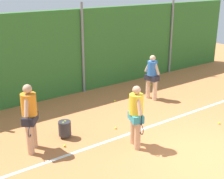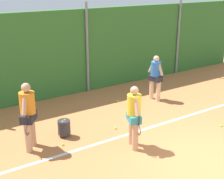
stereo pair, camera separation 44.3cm
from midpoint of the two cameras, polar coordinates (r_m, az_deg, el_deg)
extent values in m
plane|color=#C67542|center=(9.68, 9.30, -7.44)|extent=(25.47, 25.47, 0.00)
cube|color=#33702D|center=(12.54, -3.81, 6.90)|extent=(16.56, 0.25, 3.24)
cylinder|color=gray|center=(12.36, -3.42, 7.35)|extent=(0.10, 0.10, 3.51)
cylinder|color=gray|center=(15.23, 12.62, 9.22)|extent=(0.10, 0.10, 3.51)
cube|color=white|center=(9.88, 8.12, -6.77)|extent=(12.10, 0.10, 0.01)
cylinder|color=tan|center=(8.77, 4.98, -7.46)|extent=(0.17, 0.17, 0.76)
cylinder|color=tan|center=(8.48, 5.68, -8.46)|extent=(0.17, 0.17, 0.76)
cube|color=teal|center=(8.41, 5.43, -5.05)|extent=(0.45, 0.58, 0.20)
cylinder|color=yellow|center=(8.27, 5.51, -2.71)|extent=(0.37, 0.37, 0.54)
sphere|color=tan|center=(8.13, 5.60, -0.17)|extent=(0.22, 0.22, 0.22)
cylinder|color=tan|center=(8.44, 5.07, -1.94)|extent=(0.17, 0.29, 0.51)
cylinder|color=tan|center=(8.07, 5.99, -2.99)|extent=(0.17, 0.29, 0.51)
cylinder|color=black|center=(8.16, 6.42, -5.56)|extent=(0.03, 0.03, 0.28)
torus|color=#26262B|center=(8.28, 6.35, -7.26)|extent=(0.12, 0.28, 0.28)
cylinder|color=tan|center=(8.87, -12.71, -7.37)|extent=(0.18, 0.18, 0.81)
cylinder|color=tan|center=(8.57, -13.35, -8.44)|extent=(0.18, 0.18, 0.81)
cube|color=#23232D|center=(8.50, -13.28, -4.83)|extent=(0.57, 0.62, 0.22)
cylinder|color=orange|center=(8.35, -13.49, -2.35)|extent=(0.39, 0.39, 0.57)
sphere|color=tan|center=(8.21, -13.72, 0.34)|extent=(0.23, 0.23, 0.23)
cylinder|color=tan|center=(8.53, -13.10, -1.53)|extent=(0.24, 0.29, 0.55)
cylinder|color=tan|center=(8.14, -13.95, -2.65)|extent=(0.24, 0.29, 0.55)
cylinder|color=black|center=(8.19, -13.58, -5.38)|extent=(0.03, 0.03, 0.28)
torus|color=#26262B|center=(8.31, -13.43, -7.08)|extent=(0.19, 0.24, 0.28)
cylinder|color=beige|center=(12.06, 8.15, 0.05)|extent=(0.16, 0.16, 0.74)
cylinder|color=beige|center=(11.86, 9.34, -0.35)|extent=(0.16, 0.16, 0.74)
cube|color=#23232D|center=(11.81, 8.86, 1.99)|extent=(0.36, 0.53, 0.20)
cylinder|color=blue|center=(11.71, 8.95, 3.68)|extent=(0.36, 0.36, 0.53)
sphere|color=beige|center=(11.62, 9.04, 5.48)|extent=(0.21, 0.21, 0.21)
cylinder|color=beige|center=(11.83, 8.20, 4.07)|extent=(0.13, 0.30, 0.49)
cylinder|color=beige|center=(11.58, 9.73, 3.65)|extent=(0.13, 0.30, 0.49)
cylinder|color=#2D2D33|center=(9.22, -7.22, -6.73)|extent=(0.36, 0.36, 0.42)
cylinder|color=#2D2D33|center=(9.38, -6.46, -7.93)|extent=(0.02, 0.02, 0.08)
cylinder|color=#2D2D33|center=(9.29, -7.86, -8.29)|extent=(0.02, 0.02, 0.08)
cylinder|color=#2D2D33|center=(9.44, -7.49, -7.80)|extent=(0.02, 0.02, 0.08)
sphere|color=#CCDB33|center=(9.18, -7.13, -5.54)|extent=(0.07, 0.07, 0.07)
sphere|color=#CCDB33|center=(9.11, -7.50, -5.78)|extent=(0.07, 0.07, 0.07)
sphere|color=#CCDB33|center=(9.68, 1.97, -6.94)|extent=(0.07, 0.07, 0.07)
sphere|color=#CCDB33|center=(11.74, 2.10, -2.06)|extent=(0.07, 0.07, 0.07)
sphere|color=#CCDB33|center=(8.86, -7.39, -9.78)|extent=(0.07, 0.07, 0.07)
sphere|color=#CCDB33|center=(10.47, 20.16, -6.09)|extent=(0.07, 0.07, 0.07)
sphere|color=#CCDB33|center=(13.55, 8.78, 0.71)|extent=(0.07, 0.07, 0.07)
camera|label=1|loc=(0.22, -88.64, 0.48)|focal=51.01mm
camera|label=2|loc=(0.22, 91.36, -0.48)|focal=51.01mm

